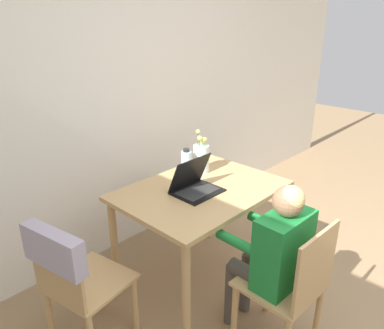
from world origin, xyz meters
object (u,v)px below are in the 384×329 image
laptop (194,184)px  flower_vase (201,157)px  person_seated (275,249)px  chair_occupied (290,287)px  chair_spare (69,271)px  water_bottle (186,164)px

laptop → flower_vase: size_ratio=0.96×
person_seated → chair_occupied: bearing=90.0°
person_seated → laptop: 0.66m
laptop → person_seated: bearing=-92.7°
person_seated → flower_vase: flower_vase is taller
chair_occupied → chair_spare: 1.18m
water_bottle → laptop: bearing=-122.8°
person_seated → laptop: size_ratio=3.36×
chair_occupied → person_seated: 0.22m
person_seated → laptop: bearing=-91.3°
person_seated → flower_vase: 0.91m
chair_occupied → person_seated: person_seated is taller
laptop → flower_vase: bearing=35.2°
chair_occupied → flower_vase: bearing=-106.4°
laptop → water_bottle: 0.24m
chair_occupied → person_seated: bearing=-90.0°
flower_vase → water_bottle: size_ratio=1.50×
chair_spare → flower_vase: bearing=-94.2°
chair_spare → laptop: size_ratio=2.76×
chair_occupied → laptop: laptop is taller
chair_spare → laptop: bearing=-104.8°
chair_spare → water_bottle: size_ratio=3.97×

